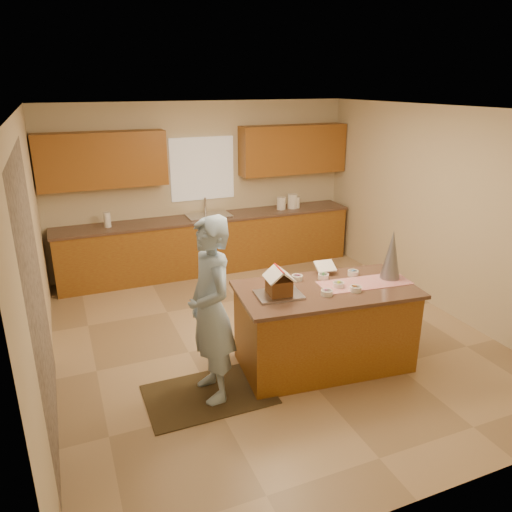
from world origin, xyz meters
The scene contains 28 objects.
floor centered at (0.00, 0.00, 0.00)m, with size 5.50×5.50×0.00m, color tan.
ceiling centered at (0.00, 0.00, 2.70)m, with size 5.50×5.50×0.00m, color silver.
wall_back centered at (0.00, 2.75, 1.35)m, with size 5.50×5.50×0.00m, color beige.
wall_front centered at (0.00, -2.75, 1.35)m, with size 5.50×5.50×0.00m, color beige.
wall_left centered at (-2.50, 0.00, 1.35)m, with size 5.50×5.50×0.00m, color beige.
wall_right centered at (2.50, 0.00, 1.35)m, with size 5.50×5.50×0.00m, color beige.
stone_accent centered at (-2.48, -0.80, 1.25)m, with size 2.50×2.50×0.00m, color gray.
window_curtain centered at (0.00, 2.72, 1.65)m, with size 1.05×0.03×1.00m, color white.
back_counter_base centered at (0.00, 2.45, 0.44)m, with size 4.80×0.60×0.88m, color #87601C.
back_counter_top centered at (0.00, 2.45, 0.90)m, with size 4.85×0.63×0.04m, color brown.
upper_cabinet_left centered at (-1.55, 2.57, 1.90)m, with size 1.85×0.35×0.80m, color brown.
upper_cabinet_right centered at (1.55, 2.57, 1.90)m, with size 1.85×0.35×0.80m, color brown.
sink centered at (0.00, 2.45, 0.89)m, with size 0.70×0.45×0.12m, color silver.
faucet centered at (0.00, 2.63, 1.06)m, with size 0.03×0.03×0.28m, color silver.
island_base centered at (0.29, -0.81, 0.44)m, with size 1.80×0.90×0.88m, color #87601C.
island_top centered at (0.29, -0.81, 0.90)m, with size 1.88×0.98×0.04m, color brown.
table_runner centered at (0.74, -0.85, 0.92)m, with size 1.00×0.36×0.01m, color #A60B19.
baking_tray centered at (-0.26, -0.80, 0.93)m, with size 0.46×0.34×0.03m, color silver.
cookbook centered at (0.48, -0.44, 1.01)m, with size 0.22×0.02×0.18m, color white.
tinsel_tree centered at (1.07, -0.84, 1.20)m, with size 0.22×0.22×0.55m, color #A2A4AE.
rug centered at (-1.06, -0.88, 0.01)m, with size 1.25×0.81×0.01m, color black.
boy centered at (-1.01, -0.88, 0.93)m, with size 0.67×0.44×1.84m, color #9EBFE0.
canister_a centered at (1.29, 2.45, 1.02)m, with size 0.15×0.15×0.21m, color white.
canister_b centered at (1.50, 2.45, 1.04)m, with size 0.17×0.17×0.24m, color white.
canister_c centered at (1.58, 2.45, 1.01)m, with size 0.13×0.13×0.19m, color white.
paper_towel centered at (-1.58, 2.45, 1.03)m, with size 0.10×0.10×0.22m, color white.
gingerbread_house centered at (-0.26, -0.80, 1.05)m, with size 0.30×0.31×0.28m.
candy_bowls centered at (0.40, -0.75, 0.95)m, with size 0.77×0.62×0.06m.
Camera 1 is at (-2.21, -4.92, 2.98)m, focal length 34.34 mm.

